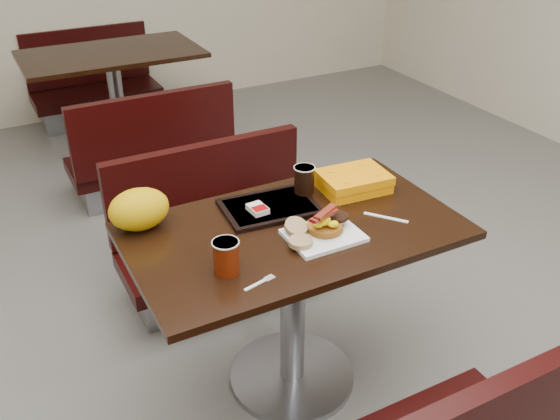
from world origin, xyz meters
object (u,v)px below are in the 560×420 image
hashbrown_sleeve_left (258,209)px  paper_bag (139,209)px  pancake_stack (325,227)px  coffee_cup_far (304,180)px  bench_far_n (95,79)px  knife (386,217)px  tray (270,207)px  platter (324,235)px  coffee_cup_near (226,257)px  bench_near_n (223,229)px  clamshell (353,181)px  table_far (118,104)px  bench_far_s (147,140)px  table_near (293,308)px  fork (255,285)px

hashbrown_sleeve_left → paper_bag: size_ratio=0.37×
pancake_stack → coffee_cup_far: (0.07, 0.28, 0.04)m
bench_far_n → pancake_stack: 3.41m
knife → pancake_stack: bearing=-131.5°
bench_far_n → hashbrown_sleeve_left: size_ratio=12.35×
tray → hashbrown_sleeve_left: bearing=-155.9°
paper_bag → platter: bearing=-33.6°
coffee_cup_near → paper_bag: (-0.16, 0.40, 0.02)m
bench_far_n → paper_bag: 3.12m
bench_near_n → bench_far_n: size_ratio=1.00×
coffee_cup_near → tray: coffee_cup_near is taller
tray → hashbrown_sleeve_left: size_ratio=4.36×
clamshell → knife: bearing=-89.7°
bench_far_n → tray: 3.17m
table_far → bench_near_n: bearing=-90.0°
tray → clamshell: clamshell is taller
pancake_stack → hashbrown_sleeve_left: 0.28m
bench_far_s → bench_far_n: bearing=90.0°
coffee_cup_near → knife: (0.66, 0.04, -0.06)m
bench_far_s → hashbrown_sleeve_left: bearing=-92.5°
bench_near_n → coffee_cup_far: coffee_cup_far is taller
knife → hashbrown_sleeve_left: bearing=-158.7°
platter → pancake_stack: (0.02, 0.02, 0.02)m
table_near → knife: bearing=-16.9°
hashbrown_sleeve_left → fork: bearing=-120.7°
pancake_stack → bench_far_n: bearing=91.3°
table_near → hashbrown_sleeve_left: hashbrown_sleeve_left is taller
table_far → fork: size_ratio=10.19×
bench_far_s → knife: size_ratio=5.95×
table_near → fork: (-0.28, -0.25, 0.38)m
pancake_stack → coffee_cup_near: bearing=-172.6°
platter → knife: (0.27, 0.01, -0.01)m
coffee_cup_far → coffee_cup_near: bearing=-145.1°
table_far → tray: size_ratio=3.40×
coffee_cup_near → bench_far_n: bearing=84.6°
bench_near_n → fork: size_ratio=8.49×
bench_far_n → bench_near_n: bearing=-90.0°
bench_near_n → coffee_cup_near: (-0.33, -0.84, 0.45)m
coffee_cup_far → bench_far_s: bearing=95.1°
bench_near_n → knife: knife is taller
platter → paper_bag: paper_bag is taller
platter → knife: platter is taller
coffee_cup_far → bench_near_n: bearing=106.6°
platter → bench_far_s: bearing=91.8°
knife → coffee_cup_far: bearing=173.5°
coffee_cup_near → coffee_cup_far: (0.48, 0.33, 0.01)m
coffee_cup_near → clamshell: size_ratio=0.44×
bench_far_s → platter: bearing=-88.3°
knife → paper_bag: size_ratio=0.77×
bench_near_n → coffee_cup_near: coffee_cup_near is taller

